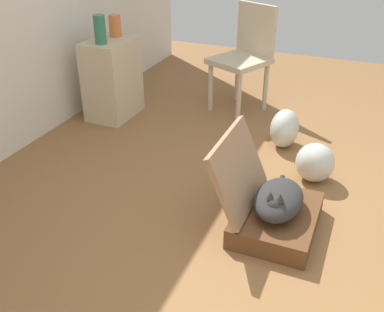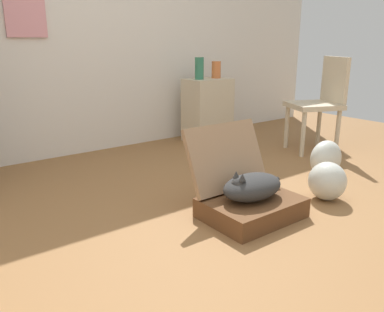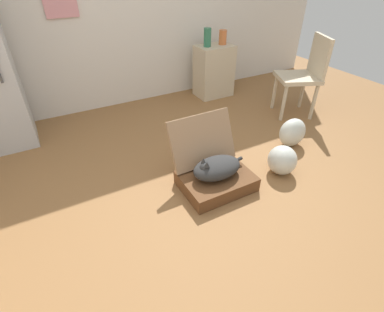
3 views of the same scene
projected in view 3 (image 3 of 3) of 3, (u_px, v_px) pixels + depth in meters
The scene contains 10 objects.
ground_plane at pixel (208, 194), 2.52m from camera, with size 7.68×7.68×0.00m, color olive.
suitcase_base at pixel (216, 181), 2.56m from camera, with size 0.61×0.47×0.13m, color brown.
suitcase_lid at pixel (202, 140), 2.58m from camera, with size 0.61×0.47×0.04m, color #9B7756.
cat at pixel (216, 168), 2.48m from camera, with size 0.52×0.28×0.20m.
plastic_bag_white at pixel (282, 160), 2.70m from camera, with size 0.27×0.27×0.28m, color silver.
plastic_bag_clear at pixel (292, 132), 3.09m from camera, with size 0.31×0.23×0.31m, color silver.
side_table at pixel (214, 71), 4.13m from camera, with size 0.50×0.35×0.71m, color beige.
vase_tall at pixel (207, 37), 3.81m from camera, with size 0.10×0.10×0.24m, color #2D7051.
vase_short at pixel (223, 37), 3.93m from camera, with size 0.10×0.10×0.19m, color #CC6B38.
chair at pixel (304, 73), 3.52m from camera, with size 0.62×0.60×0.97m.
Camera 3 is at (-1.03, -1.59, 1.71)m, focal length 26.98 mm.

